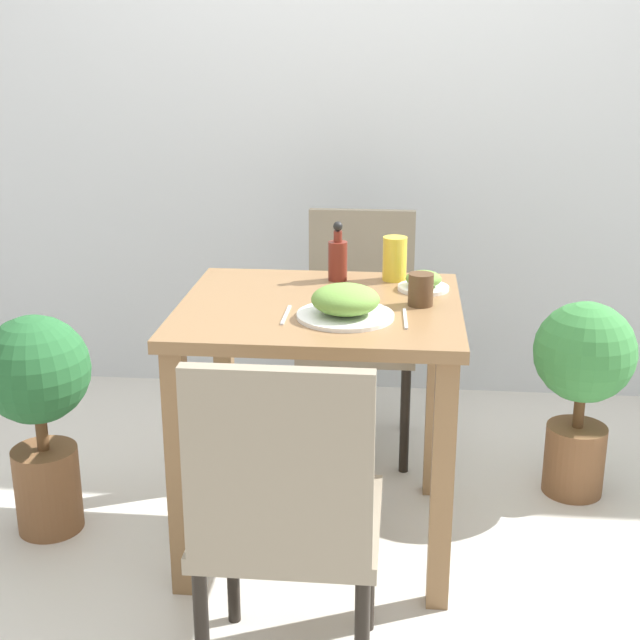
% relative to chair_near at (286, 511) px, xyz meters
% --- Properties ---
extents(ground_plane, '(16.00, 16.00, 0.00)m').
position_rel_chair_near_xyz_m(ground_plane, '(0.01, 0.70, -0.49)').
color(ground_plane, beige).
extents(wall_back, '(8.00, 0.05, 2.60)m').
position_rel_chair_near_xyz_m(wall_back, '(0.01, 1.98, 0.81)').
color(wall_back, silver).
rests_on(wall_back, ground_plane).
extents(dining_table, '(0.81, 0.73, 0.77)m').
position_rel_chair_near_xyz_m(dining_table, '(0.01, 0.70, 0.13)').
color(dining_table, olive).
rests_on(dining_table, ground_plane).
extents(chair_near, '(0.42, 0.42, 0.88)m').
position_rel_chair_near_xyz_m(chair_near, '(0.00, 0.00, 0.00)').
color(chair_near, gray).
rests_on(chair_near, ground_plane).
extents(chair_far, '(0.42, 0.42, 0.88)m').
position_rel_chair_near_xyz_m(chair_far, '(0.09, 1.42, 0.00)').
color(chair_far, gray).
rests_on(chair_far, ground_plane).
extents(food_plate, '(0.27, 0.27, 0.09)m').
position_rel_chair_near_xyz_m(food_plate, '(0.09, 0.58, 0.31)').
color(food_plate, white).
rests_on(food_plate, dining_table).
extents(side_plate, '(0.16, 0.16, 0.06)m').
position_rel_chair_near_xyz_m(side_plate, '(0.31, 0.87, 0.30)').
color(side_plate, white).
rests_on(side_plate, dining_table).
extents(drink_cup, '(0.07, 0.07, 0.09)m').
position_rel_chair_near_xyz_m(drink_cup, '(0.30, 0.72, 0.32)').
color(drink_cup, '#4C331E').
rests_on(drink_cup, dining_table).
extents(juice_glass, '(0.08, 0.08, 0.14)m').
position_rel_chair_near_xyz_m(juice_glass, '(0.22, 0.98, 0.34)').
color(juice_glass, gold).
rests_on(juice_glass, dining_table).
extents(sauce_bottle, '(0.06, 0.06, 0.19)m').
position_rel_chair_near_xyz_m(sauce_bottle, '(0.04, 0.96, 0.34)').
color(sauce_bottle, maroon).
rests_on(sauce_bottle, dining_table).
extents(fork_utensil, '(0.01, 0.17, 0.00)m').
position_rel_chair_near_xyz_m(fork_utensil, '(-0.07, 0.58, 0.28)').
color(fork_utensil, silver).
rests_on(fork_utensil, dining_table).
extents(spoon_utensil, '(0.02, 0.18, 0.00)m').
position_rel_chair_near_xyz_m(spoon_utensil, '(0.26, 0.58, 0.28)').
color(spoon_utensil, silver).
rests_on(spoon_utensil, dining_table).
extents(potted_plant_left, '(0.33, 0.33, 0.71)m').
position_rel_chair_near_xyz_m(potted_plant_left, '(-0.85, 0.67, -0.05)').
color(potted_plant_left, brown).
rests_on(potted_plant_left, ground_plane).
extents(potted_plant_right, '(0.34, 0.34, 0.68)m').
position_rel_chair_near_xyz_m(potted_plant_right, '(0.85, 1.07, -0.06)').
color(potted_plant_right, brown).
rests_on(potted_plant_right, ground_plane).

